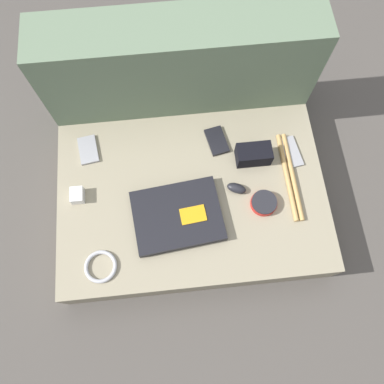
{
  "coord_description": "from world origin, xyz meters",
  "views": [
    {
      "loc": [
        -0.05,
        -0.45,
        1.46
      ],
      "look_at": [
        0.0,
        0.0,
        0.17
      ],
      "focal_mm": 35.0,
      "sensor_mm": 36.0,
      "label": 1
    }
  ],
  "objects_px": {
    "phone_small": "(291,152)",
    "charger_brick": "(77,195)",
    "phone_silver": "(88,150)",
    "camera_pouch": "(254,154)",
    "speaker_puck": "(264,203)",
    "laptop": "(178,216)",
    "computer_mouse": "(236,188)",
    "phone_black": "(217,141)"
  },
  "relations": [
    {
      "from": "phone_silver",
      "to": "camera_pouch",
      "type": "distance_m",
      "value": 0.63
    },
    {
      "from": "computer_mouse",
      "to": "phone_small",
      "type": "relative_size",
      "value": 0.6
    },
    {
      "from": "camera_pouch",
      "to": "laptop",
      "type": "bearing_deg",
      "value": -146.29
    },
    {
      "from": "camera_pouch",
      "to": "charger_brick",
      "type": "height_order",
      "value": "camera_pouch"
    },
    {
      "from": "laptop",
      "to": "charger_brick",
      "type": "bearing_deg",
      "value": 156.29
    },
    {
      "from": "charger_brick",
      "to": "phone_black",
      "type": "bearing_deg",
      "value": 18.01
    },
    {
      "from": "laptop",
      "to": "speaker_puck",
      "type": "height_order",
      "value": "laptop"
    },
    {
      "from": "computer_mouse",
      "to": "speaker_puck",
      "type": "bearing_deg",
      "value": -12.92
    },
    {
      "from": "speaker_puck",
      "to": "charger_brick",
      "type": "relative_size",
      "value": 1.66
    },
    {
      "from": "speaker_puck",
      "to": "phone_black",
      "type": "height_order",
      "value": "speaker_puck"
    },
    {
      "from": "laptop",
      "to": "phone_small",
      "type": "distance_m",
      "value": 0.5
    },
    {
      "from": "phone_silver",
      "to": "charger_brick",
      "type": "xyz_separation_m",
      "value": [
        -0.04,
        -0.19,
        0.01
      ]
    },
    {
      "from": "speaker_puck",
      "to": "phone_small",
      "type": "relative_size",
      "value": 0.71
    },
    {
      "from": "phone_small",
      "to": "charger_brick",
      "type": "xyz_separation_m",
      "value": [
        -0.81,
        -0.1,
        0.01
      ]
    },
    {
      "from": "phone_silver",
      "to": "speaker_puck",
      "type": "bearing_deg",
      "value": -32.44
    },
    {
      "from": "speaker_puck",
      "to": "laptop",
      "type": "bearing_deg",
      "value": -176.84
    },
    {
      "from": "phone_black",
      "to": "charger_brick",
      "type": "xyz_separation_m",
      "value": [
        -0.53,
        -0.17,
        0.01
      ]
    },
    {
      "from": "laptop",
      "to": "computer_mouse",
      "type": "relative_size",
      "value": 4.15
    },
    {
      "from": "computer_mouse",
      "to": "charger_brick",
      "type": "xyz_separation_m",
      "value": [
        -0.58,
        0.03,
        0.0
      ]
    },
    {
      "from": "speaker_puck",
      "to": "phone_black",
      "type": "bearing_deg",
      "value": 116.98
    },
    {
      "from": "phone_black",
      "to": "camera_pouch",
      "type": "xyz_separation_m",
      "value": [
        0.13,
        -0.09,
        0.03
      ]
    },
    {
      "from": "computer_mouse",
      "to": "camera_pouch",
      "type": "distance_m",
      "value": 0.14
    },
    {
      "from": "phone_silver",
      "to": "camera_pouch",
      "type": "relative_size",
      "value": 0.95
    },
    {
      "from": "camera_pouch",
      "to": "charger_brick",
      "type": "bearing_deg",
      "value": -172.36
    },
    {
      "from": "laptop",
      "to": "phone_silver",
      "type": "relative_size",
      "value": 2.71
    },
    {
      "from": "computer_mouse",
      "to": "phone_silver",
      "type": "height_order",
      "value": "computer_mouse"
    },
    {
      "from": "laptop",
      "to": "phone_black",
      "type": "distance_m",
      "value": 0.34
    },
    {
      "from": "phone_small",
      "to": "charger_brick",
      "type": "bearing_deg",
      "value": 178.13
    },
    {
      "from": "speaker_puck",
      "to": "phone_silver",
      "type": "bearing_deg",
      "value": 155.92
    },
    {
      "from": "phone_small",
      "to": "camera_pouch",
      "type": "relative_size",
      "value": 1.04
    },
    {
      "from": "charger_brick",
      "to": "laptop",
      "type": "bearing_deg",
      "value": -17.83
    },
    {
      "from": "phone_black",
      "to": "phone_small",
      "type": "distance_m",
      "value": 0.29
    },
    {
      "from": "computer_mouse",
      "to": "camera_pouch",
      "type": "xyz_separation_m",
      "value": [
        0.08,
        0.12,
        0.02
      ]
    },
    {
      "from": "phone_black",
      "to": "computer_mouse",
      "type": "bearing_deg",
      "value": -88.37
    },
    {
      "from": "phone_black",
      "to": "phone_small",
      "type": "xyz_separation_m",
      "value": [
        0.28,
        -0.08,
        -0.0
      ]
    },
    {
      "from": "laptop",
      "to": "phone_silver",
      "type": "xyz_separation_m",
      "value": [
        -0.32,
        0.3,
        -0.01
      ]
    },
    {
      "from": "laptop",
      "to": "camera_pouch",
      "type": "relative_size",
      "value": 2.58
    },
    {
      "from": "phone_silver",
      "to": "phone_small",
      "type": "height_order",
      "value": "phone_silver"
    },
    {
      "from": "laptop",
      "to": "computer_mouse",
      "type": "height_order",
      "value": "laptop"
    },
    {
      "from": "camera_pouch",
      "to": "computer_mouse",
      "type": "bearing_deg",
      "value": -124.03
    },
    {
      "from": "phone_black",
      "to": "phone_silver",
      "type": "bearing_deg",
      "value": 167.04
    },
    {
      "from": "speaker_puck",
      "to": "phone_silver",
      "type": "distance_m",
      "value": 0.7
    }
  ]
}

